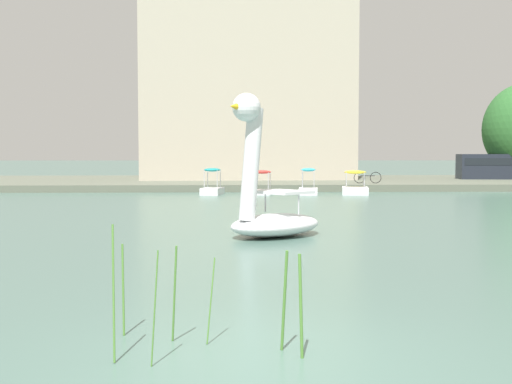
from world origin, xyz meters
TOP-DOWN VIEW (x-y plane):
  - ground_plane at (0.00, 0.00)m, footprint 545.35×545.35m
  - shore_bank_far at (0.00, 41.39)m, footprint 130.85×19.01m
  - swan_boat at (0.74, 10.68)m, footprint 3.40×3.33m
  - pedal_boat_teal at (-1.34, 29.75)m, footprint 1.39×2.14m
  - pedal_boat_red at (1.50, 29.62)m, footprint 1.43×1.90m
  - pedal_boat_cyan at (4.13, 29.65)m, footprint 1.31×2.13m
  - pedal_boat_yellow at (6.83, 29.65)m, footprint 1.79×2.44m
  - bicycle_parked at (8.50, 34.06)m, footprint 1.75×0.21m
  - parked_van at (19.29, 41.05)m, footprint 4.69×2.34m
  - apartment_block at (0.79, 45.64)m, footprint 16.27×14.28m
  - reed_clump_foreground at (-0.54, 0.44)m, footprint 2.16×1.29m

SIDE VIEW (x-z plane):
  - ground_plane at x=0.00m, z-range 0.00..0.00m
  - shore_bank_far at x=0.00m, z-range 0.00..0.44m
  - pedal_boat_cyan at x=4.13m, z-range -0.35..1.16m
  - pedal_boat_yellow at x=6.83m, z-range -0.27..1.10m
  - pedal_boat_teal at x=-1.34m, z-range -0.31..1.20m
  - pedal_boat_red at x=1.50m, z-range -0.25..1.13m
  - reed_clump_foreground at x=-0.54m, z-range -0.14..1.35m
  - bicycle_parked at x=8.50m, z-range 0.44..1.18m
  - swan_boat at x=0.74m, z-range -1.02..2.85m
  - parked_van at x=19.29m, z-range 0.52..2.40m
  - apartment_block at x=0.79m, z-range 0.44..13.67m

